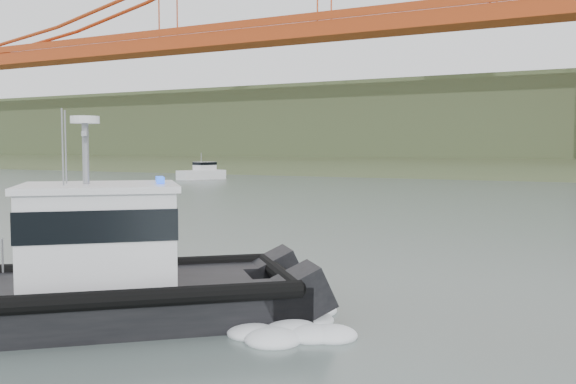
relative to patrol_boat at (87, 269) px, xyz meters
The scene contains 4 objects.
ground 4.11m from the patrol_boat, 93.12° to the left, with size 400.00×400.00×0.00m, color slate.
headlands 129.52m from the patrol_boat, 90.09° to the left, with size 500.00×105.36×27.12m.
patrol_boat is the anchor object (origin of this frame).
motorboat 71.92m from the patrol_boat, 123.47° to the left, with size 4.17×7.17×3.74m.
Camera 1 is at (11.92, -15.30, 4.30)m, focal length 40.00 mm.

